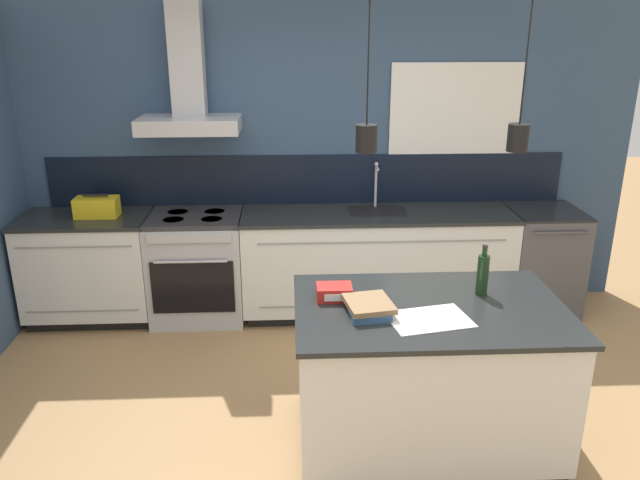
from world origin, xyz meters
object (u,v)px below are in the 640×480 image
object	(u,v)px
book_stack	(369,307)
red_supply_box	(334,292)
bottle_on_island	(483,274)
yellow_toolbox	(97,207)
dishwasher	(540,260)
oven_range	(198,267)

from	to	relation	value
book_stack	red_supply_box	xyz separation A→B (m)	(-0.17, 0.20, 0.00)
book_stack	bottle_on_island	bearing A→B (deg)	17.91
book_stack	yellow_toolbox	size ratio (longest dim) A/B	0.91
bottle_on_island	red_supply_box	xyz separation A→B (m)	(-0.86, -0.02, -0.09)
dishwasher	book_stack	xyz separation A→B (m)	(-1.74, -1.89, 0.49)
oven_range	red_supply_box	xyz separation A→B (m)	(1.04, -1.68, 0.50)
yellow_toolbox	red_supply_box	bearing A→B (deg)	-42.80
oven_range	yellow_toolbox	bearing A→B (deg)	179.68
red_supply_box	book_stack	bearing A→B (deg)	-49.19
yellow_toolbox	oven_range	bearing A→B (deg)	-0.32
book_stack	yellow_toolbox	world-z (taller)	yellow_toolbox
bottle_on_island	oven_range	bearing A→B (deg)	138.85
dishwasher	bottle_on_island	xyz separation A→B (m)	(-1.06, -1.66, 0.58)
dishwasher	book_stack	world-z (taller)	book_stack
yellow_toolbox	bottle_on_island	bearing A→B (deg)	-31.83
dishwasher	red_supply_box	world-z (taller)	red_supply_box
bottle_on_island	dishwasher	bearing A→B (deg)	57.60
book_stack	red_supply_box	distance (m)	0.27
oven_range	bottle_on_island	xyz separation A→B (m)	(1.90, -1.66, 0.58)
oven_range	dishwasher	distance (m)	2.96
book_stack	yellow_toolbox	xyz separation A→B (m)	(-1.99, 1.89, 0.04)
oven_range	dishwasher	world-z (taller)	same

